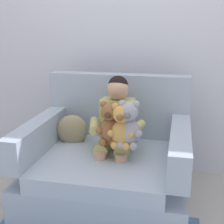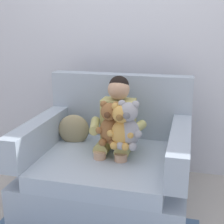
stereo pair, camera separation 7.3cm
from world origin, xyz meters
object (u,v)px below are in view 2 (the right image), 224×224
seated_child (117,124)px  plush_brown (110,124)px  armchair (109,167)px  throw_pillow (74,130)px  plush_grey (128,126)px  plush_honey (121,127)px

seated_child → plush_brown: (-0.01, -0.16, 0.05)m
armchair → seated_child: bearing=44.9°
plush_brown → throw_pillow: 0.49m
armchair → throw_pillow: size_ratio=4.68×
armchair → plush_grey: 0.46m
throw_pillow → armchair: bearing=-23.0°
seated_child → plush_grey: seated_child is taller
armchair → throw_pillow: armchair is taller
seated_child → plush_brown: seated_child is taller
plush_grey → armchair: bearing=127.1°
armchair → throw_pillow: 0.45m
armchair → plush_grey: armchair is taller
plush_grey → throw_pillow: (-0.53, 0.29, -0.17)m
armchair → plush_grey: bearing=-38.8°
seated_child → plush_grey: 0.24m
plush_grey → plush_brown: bearing=154.9°
throw_pillow → seated_child: bearing=-14.4°
seated_child → plush_grey: (0.13, -0.19, 0.06)m
seated_child → plush_honey: seated_child is taller
seated_child → armchair: bearing=-140.9°
armchair → plush_brown: size_ratio=3.73×
plush_grey → seated_child: bearing=110.5°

